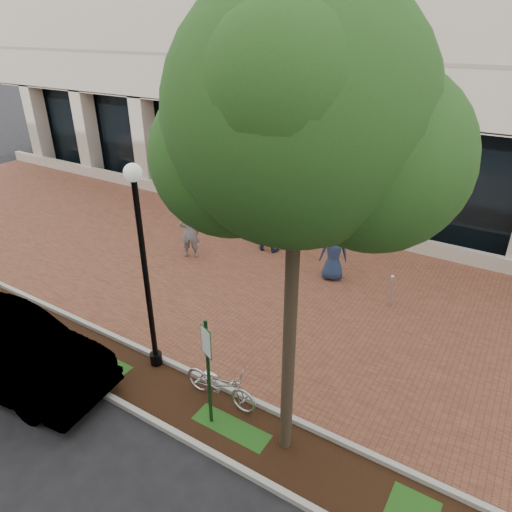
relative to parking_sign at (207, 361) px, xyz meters
The scene contains 14 objects.
ground 5.77m from the parking_sign, 105.24° to the left, with size 120.00×120.00×0.00m, color black.
brick_plaza 5.77m from the parking_sign, 105.24° to the left, with size 40.00×9.00×0.01m, color brown.
planting_strip 2.12m from the parking_sign, behind, with size 40.00×1.50×0.01m, color black.
curb_plaza_side 2.25m from the parking_sign, 149.38° to the left, with size 40.00×0.12×0.12m, color #AFAFA5.
curb_street_side 2.18m from the parking_sign, 156.52° to the right, with size 40.00×0.12×0.12m, color #AFAFA5.
parking_sign is the anchor object (origin of this frame).
lamppost 2.51m from the parking_sign, 161.01° to the left, with size 0.36×0.36×4.75m.
street_tree 4.54m from the parking_sign, 12.10° to the left, with size 4.23×3.52×7.78m.
locked_bicycle 1.24m from the parking_sign, 106.14° to the left, with size 0.60×1.73×0.91m, color silver.
pedestrian_left 7.40m from the parking_sign, 132.26° to the left, with size 0.64×0.42×1.77m, color slate.
pedestrian_mid 7.96m from the parking_sign, 112.80° to the left, with size 0.98×0.76×2.01m, color #1D2749.
pedestrian_right 6.63m from the parking_sign, 92.48° to the left, with size 0.84×0.55×1.72m, color navy.
bollard 6.31m from the parking_sign, 74.23° to the left, with size 0.12×0.12×0.99m.
sedan_near_curb 4.69m from the parking_sign, 163.57° to the right, with size 1.67×4.80×1.58m, color silver.
Camera 1 is at (5.70, -10.47, 7.03)m, focal length 32.00 mm.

